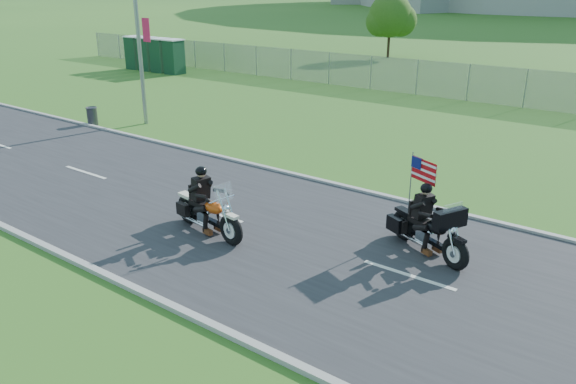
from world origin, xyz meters
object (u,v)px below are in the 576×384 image
Objects in this scene: motorcycle_follow at (429,231)px; porta_toilet_a at (174,57)px; porta_toilet_c at (148,55)px; porta_toilet_b at (161,56)px; trash_can at (92,116)px; motorcycle_lead at (207,213)px; porta_toilet_d at (135,53)px.

porta_toilet_a is at bearing 173.49° from motorcycle_follow.
porta_toilet_c is at bearing 180.00° from porta_toilet_a.
porta_toilet_b is 1.00× the size of porta_toilet_c.
porta_toilet_b reaches higher than trash_can.
porta_toilet_a is 2.88× the size of trash_can.
porta_toilet_b is 28.57m from motorcycle_lead.
porta_toilet_b and porta_toilet_d have the same top height.
porta_toilet_b is 1.40m from porta_toilet_c.
porta_toilet_c is 0.94× the size of motorcycle_follow.
porta_toilet_b is 15.93m from trash_can.
porta_toilet_c reaches higher than trash_can.
motorcycle_follow is (5.06, 2.31, 0.03)m from motorcycle_lead.
porta_toilet_c is 1.00× the size of porta_toilet_d.
porta_toilet_a is at bearing 0.00° from porta_toilet_d.
motorcycle_follow is at bearing 34.09° from motorcycle_lead.
porta_toilet_d is at bearing 153.81° from motorcycle_lead.
porta_toilet_a reaches higher than trash_can.
trash_can is (-17.58, 3.05, -0.20)m from motorcycle_follow.
porta_toilet_a is 27.50m from motorcycle_lead.
porta_toilet_d is 33.90m from motorcycle_follow.
porta_toilet_b is 1.00× the size of porta_toilet_d.
porta_toilet_b is at bearing 127.42° from trash_can.
motorcycle_lead is 1.10× the size of motorcycle_follow.
porta_toilet_c reaches higher than motorcycle_follow.
trash_can is (-12.52, 5.36, -0.17)m from motorcycle_lead.
porta_toilet_c is at bearing 0.00° from porta_toilet_d.
porta_toilet_a is 15.12m from trash_can.
porta_toilet_b reaches higher than motorcycle_lead.
porta_toilet_a is at bearing 148.69° from motorcycle_lead.
motorcycle_follow is (28.65, -15.69, -0.55)m from porta_toilet_c.
porta_toilet_d is 0.86× the size of motorcycle_lead.
porta_toilet_d is 2.88× the size of trash_can.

